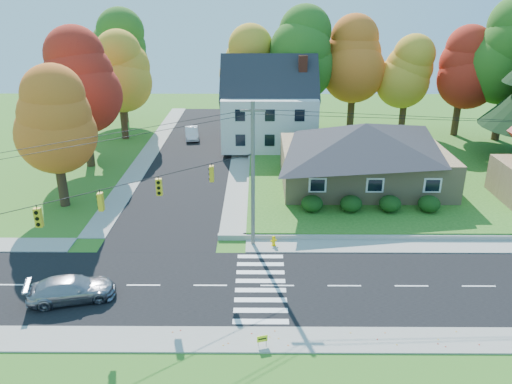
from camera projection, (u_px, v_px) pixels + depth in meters
ground at (277, 286)px, 29.72m from camera, size 120.00×120.00×0.00m
road_main at (277, 286)px, 29.71m from camera, size 90.00×8.00×0.02m
road_cross at (195, 154)px, 53.86m from camera, size 8.00×44.00×0.02m
sidewalk_north at (275, 246)px, 34.34m from camera, size 90.00×2.00×0.08m
sidewalk_south at (281, 340)px, 25.06m from camera, size 90.00×2.00×0.08m
lawn at (402, 167)px, 49.03m from camera, size 30.00×30.00×0.50m
ranch_house at (364, 153)px, 43.29m from camera, size 14.60×10.60×5.40m
colonial_house at (269, 108)px, 53.96m from camera, size 10.40×8.40×9.60m
hedge_row at (371, 204)px, 38.34m from camera, size 10.70×1.70×1.27m
traffic_infrastructure at (275, 198)px, 29.05m from camera, size 38.10×10.66×10.00m
tree_lot_0 at (251, 65)px, 58.14m from camera, size 6.72×6.72×12.51m
tree_lot_1 at (304, 55)px, 56.70m from camera, size 7.84×7.84×14.60m
tree_lot_2 at (355, 59)px, 57.84m from camera, size 7.28×7.28×13.56m
tree_lot_3 at (407, 72)px, 57.37m from camera, size 6.16×6.16×11.47m
tree_lot_4 at (464, 68)px, 56.17m from camera, size 6.72×6.72×12.51m
tree_lot_5 at (511, 52)px, 53.56m from camera, size 8.40×8.40×15.64m
tree_west_0 at (52, 120)px, 38.25m from camera, size 6.16×6.16×11.47m
tree_west_1 at (80, 81)px, 47.04m from camera, size 7.28×7.28×13.56m
tree_west_2 at (119, 72)px, 56.55m from camera, size 6.72×6.72×12.51m
tree_west_3 at (119, 52)px, 63.49m from camera, size 7.84×7.84×14.60m
silver_sedan at (71, 289)px, 28.12m from camera, size 5.16×3.10×1.40m
white_car at (192, 133)px, 59.02m from camera, size 2.13×4.40×1.39m
fire_hydrant at (274, 241)px, 34.19m from camera, size 0.45×0.35×0.79m
yard_sign at (262, 339)px, 24.44m from camera, size 0.53×0.17×0.67m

